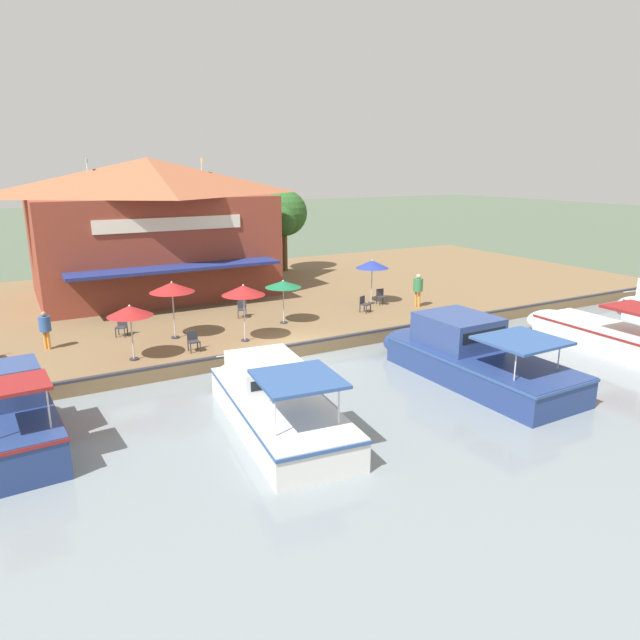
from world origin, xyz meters
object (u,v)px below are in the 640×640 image
person_near_entrance (418,286)px  motorboat_outer_channel (463,355)px  cafe_chair_far_corner_seat (193,340)px  person_mid_patio (45,326)px  patio_umbrella_near_quay_edge (243,290)px  cafe_chair_back_row_seat (381,296)px  cafe_chair_beside_entrance (242,308)px  waterfront_restaurant (152,226)px  tree_behind_restaurant (284,215)px  patio_umbrella_by_entrance (283,284)px  patio_umbrella_far_corner (130,311)px  patio_umbrella_mid_patio_right (372,264)px  cafe_chair_mid_patio (122,326)px  motorboat_nearest_quay (595,333)px  patio_umbrella_mid_patio_left (172,287)px  cafe_chair_under_first_umbrella (364,303)px  motorboat_fourth_along (15,418)px  motorboat_mid_row (271,397)px

person_near_entrance → motorboat_outer_channel: bearing=-27.2°
cafe_chair_far_corner_seat → person_mid_patio: bearing=-121.3°
patio_umbrella_near_quay_edge → cafe_chair_back_row_seat: size_ratio=2.99×
patio_umbrella_near_quay_edge → cafe_chair_beside_entrance: (-3.91, 1.41, -1.80)m
cafe_chair_far_corner_seat → person_near_entrance: (-1.62, 13.04, 0.68)m
waterfront_restaurant → tree_behind_restaurant: waterfront_restaurant is taller
patio_umbrella_by_entrance → waterfront_restaurant: bearing=-159.7°
patio_umbrella_far_corner → person_mid_patio: patio_umbrella_far_corner is taller
patio_umbrella_by_entrance → person_mid_patio: 10.59m
patio_umbrella_mid_patio_right → cafe_chair_back_row_seat: patio_umbrella_mid_patio_right is taller
cafe_chair_back_row_seat → cafe_chair_mid_patio: same height
cafe_chair_mid_patio → cafe_chair_beside_entrance: 6.01m
cafe_chair_far_corner_seat → person_mid_patio: size_ratio=0.52×
motorboat_outer_channel → cafe_chair_beside_entrance: bearing=-154.7°
motorboat_nearest_quay → cafe_chair_far_corner_seat: bearing=-111.6°
patio_umbrella_mid_patio_left → cafe_chair_mid_patio: bearing=-127.0°
waterfront_restaurant → patio_umbrella_far_corner: 12.96m
cafe_chair_beside_entrance → person_near_entrance: person_near_entrance is taller
patio_umbrella_mid_patio_left → waterfront_restaurant: bearing=170.9°
cafe_chair_under_first_umbrella → cafe_chair_beside_entrance: (-2.15, -6.03, 0.00)m
cafe_chair_far_corner_seat → patio_umbrella_mid_patio_left: bearing=-175.5°
waterfront_restaurant → motorboat_fourth_along: size_ratio=2.37×
motorboat_mid_row → tree_behind_restaurant: (-21.57, 10.88, 3.92)m
cafe_chair_back_row_seat → person_mid_patio: (-0.14, -16.96, 0.55)m
patio_umbrella_far_corner → motorboat_mid_row: size_ratio=0.26×
patio_umbrella_mid_patio_left → person_mid_patio: 5.40m
person_near_entrance → cafe_chair_beside_entrance: bearing=-105.6°
patio_umbrella_near_quay_edge → cafe_chair_back_row_seat: (-2.81, 9.24, -1.80)m
cafe_chair_beside_entrance → motorboat_outer_channel: size_ratio=0.09×
cafe_chair_back_row_seat → cafe_chair_under_first_umbrella: bearing=-59.8°
cafe_chair_back_row_seat → motorboat_fourth_along: size_ratio=0.15×
motorboat_nearest_quay → motorboat_mid_row: 16.19m
motorboat_outer_channel → cafe_chair_far_corner_seat: bearing=-126.3°
motorboat_mid_row → motorboat_fourth_along: (-1.93, -7.32, 0.14)m
patio_umbrella_by_entrance → motorboat_nearest_quay: (8.75, 11.59, -1.84)m
patio_umbrella_mid_patio_right → cafe_chair_under_first_umbrella: bearing=-44.7°
patio_umbrella_far_corner → cafe_chair_back_row_seat: size_ratio=2.66×
patio_umbrella_mid_patio_right → motorboat_outer_channel: patio_umbrella_mid_patio_right is taller
cafe_chair_mid_patio → motorboat_nearest_quay: motorboat_nearest_quay is taller
patio_umbrella_mid_patio_left → cafe_chair_back_row_seat: bearing=94.3°
motorboat_fourth_along → cafe_chair_under_first_umbrella: bearing=111.8°
cafe_chair_mid_patio → cafe_chair_back_row_seat: bearing=87.4°
person_near_entrance → motorboat_mid_row: 14.92m
patio_umbrella_near_quay_edge → motorboat_outer_channel: bearing=43.6°
cafe_chair_beside_entrance → motorboat_fourth_along: size_ratio=0.15×
cafe_chair_beside_entrance → tree_behind_restaurant: 13.78m
motorboat_nearest_quay → motorboat_outer_channel: (-0.12, -7.89, 0.19)m
motorboat_fourth_along → cafe_chair_back_row_seat: bearing=112.6°
patio_umbrella_mid_patio_right → cafe_chair_far_corner_seat: 11.94m
patio_umbrella_mid_patio_left → motorboat_outer_channel: bearing=46.0°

